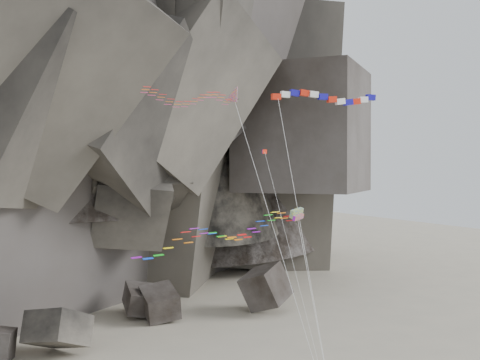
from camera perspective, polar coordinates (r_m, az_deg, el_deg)
headland at (r=113.74m, az=-20.51°, el=12.01°), size 110.00×70.00×84.00m
boulder_field at (r=78.10m, az=-16.24°, el=-13.40°), size 67.12×17.09×7.99m
delta_kite at (r=49.49m, az=-5.10°, el=7.87°), size 10.66×12.09×27.80m
banner_kite at (r=52.66m, az=8.12°, el=7.59°), size 9.17×8.56×27.35m
parafoil_kite at (r=44.18m, az=-2.22°, el=-5.04°), size 15.94×5.71×17.55m
pennant_kite at (r=53.18m, az=3.54°, el=-2.06°), size 2.81×11.85×22.23m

